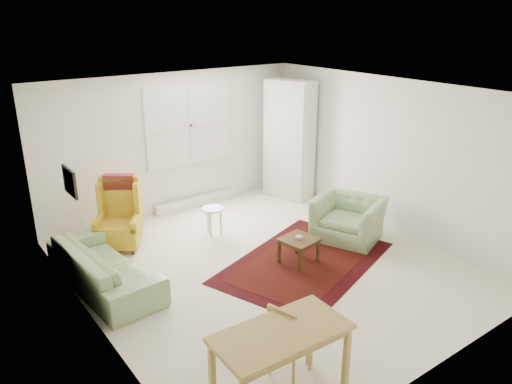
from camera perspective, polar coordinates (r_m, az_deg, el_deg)
room at (r=6.97m, az=0.56°, el=1.42°), size 5.04×5.54×2.51m
rug at (r=7.42m, az=5.60°, el=-7.94°), size 3.07×2.49×0.03m
sofa at (r=6.91m, az=-17.06°, el=-7.33°), size 0.95×2.08×0.81m
armchair at (r=8.12m, az=10.50°, el=-2.57°), size 1.25×1.32×0.81m
wingback_chair at (r=7.88m, az=-15.53°, el=-2.52°), size 0.91×0.92×1.11m
coffee_table at (r=7.32m, az=4.88°, el=-6.68°), size 0.56×0.56×0.39m
stool at (r=8.19m, az=-4.92°, el=-3.33°), size 0.46×0.46×0.48m
cabinet at (r=9.65m, az=3.86°, el=5.95°), size 0.73×1.01×2.27m
desk at (r=4.86m, az=2.84°, el=-19.39°), size 1.27×0.67×0.79m
desk_chair at (r=5.19m, az=3.95°, el=-16.29°), size 0.44×0.44×0.82m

